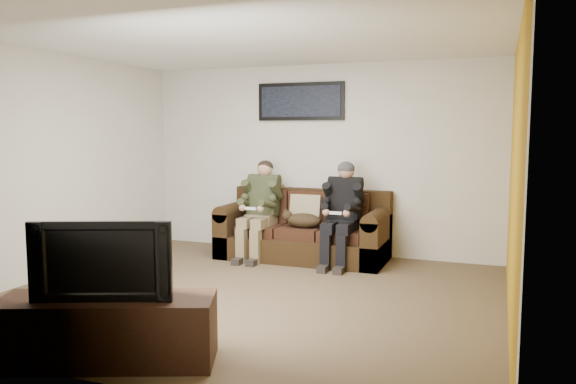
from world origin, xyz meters
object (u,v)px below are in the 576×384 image
at_px(person_right, 342,207).
at_px(cat, 302,220).
at_px(sofa, 305,232).
at_px(tv_stand, 107,330).
at_px(person_left, 260,203).
at_px(framed_poster, 301,102).
at_px(television, 105,259).

relative_size(person_right, cat, 1.98).
xyz_separation_m(sofa, cat, (0.03, -0.20, 0.20)).
height_order(sofa, tv_stand, sofa).
bearing_deg(sofa, person_right, -17.97).
distance_m(sofa, person_left, 0.71).
bearing_deg(cat, framed_poster, 111.87).
xyz_separation_m(person_left, cat, (0.60, -0.01, -0.19)).
height_order(cat, tv_stand, cat).
xyz_separation_m(tv_stand, television, (0.00, 0.00, 0.53)).
distance_m(sofa, cat, 0.28).
distance_m(person_left, framed_poster, 1.53).
distance_m(sofa, person_right, 0.71).
xyz_separation_m(sofa, person_right, (0.57, -0.18, 0.39)).
xyz_separation_m(person_left, television, (0.35, -3.59, 0.05)).
bearing_deg(tv_stand, person_right, 55.81).
xyz_separation_m(sofa, television, (-0.21, -3.78, 0.44)).
bearing_deg(person_right, framed_poster, 143.35).
bearing_deg(person_right, sofa, 162.03).
xyz_separation_m(sofa, tv_stand, (-0.21, -3.78, -0.10)).
xyz_separation_m(person_right, framed_poster, (-0.77, 0.57, 1.37)).
bearing_deg(sofa, television, -93.23).
relative_size(framed_poster, tv_stand, 0.80).
bearing_deg(cat, sofa, 99.96).
bearing_deg(person_right, cat, -178.57).
bearing_deg(person_left, television, -84.36).
relative_size(cat, tv_stand, 0.42).
bearing_deg(person_left, person_right, 0.02).
xyz_separation_m(cat, framed_poster, (-0.23, 0.58, 1.56)).
bearing_deg(cat, person_left, 178.77).
height_order(sofa, person_right, person_right).
height_order(sofa, framed_poster, framed_poster).
relative_size(person_left, person_right, 0.99).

